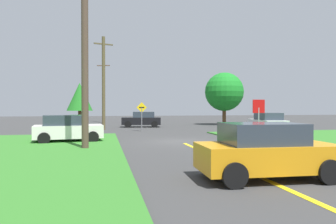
% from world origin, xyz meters
% --- Properties ---
extents(ground_plane, '(120.00, 120.00, 0.00)m').
position_xyz_m(ground_plane, '(0.00, 0.00, 0.00)').
color(ground_plane, '#383838').
extents(lane_stripe_center, '(0.20, 14.00, 0.01)m').
position_xyz_m(lane_stripe_center, '(0.00, -8.00, 0.01)').
color(lane_stripe_center, yellow).
rests_on(lane_stripe_center, ground).
extents(stop_sign, '(0.83, 0.09, 2.56)m').
position_xyz_m(stop_sign, '(4.82, -0.61, 1.82)').
color(stop_sign, '#9EA0A8').
rests_on(stop_sign, ground).
extents(car_on_crossroad, '(2.41, 4.64, 1.62)m').
position_xyz_m(car_on_crossroad, '(9.26, 6.35, 0.81)').
color(car_on_crossroad, silver).
rests_on(car_on_crossroad, ground).
extents(car_approaching_junction, '(4.25, 2.36, 1.62)m').
position_xyz_m(car_approaching_junction, '(-0.61, 14.62, 0.80)').
color(car_approaching_junction, black).
rests_on(car_approaching_junction, ground).
extents(parked_car_near_building, '(4.12, 2.45, 1.62)m').
position_xyz_m(parked_car_near_building, '(-6.70, 1.08, 0.80)').
color(parked_car_near_building, white).
rests_on(parked_car_near_building, ground).
extents(car_behind_on_main_road, '(3.99, 2.14, 1.62)m').
position_xyz_m(car_behind_on_main_road, '(0.05, -10.18, 0.80)').
color(car_behind_on_main_road, orange).
rests_on(car_behind_on_main_road, ground).
extents(utility_pole_near, '(1.80, 0.34, 9.07)m').
position_xyz_m(utility_pole_near, '(-5.45, -2.54, 4.63)').
color(utility_pole_near, '#4F3C30').
rests_on(utility_pole_near, ground).
extents(utility_pole_mid, '(1.76, 0.63, 8.66)m').
position_xyz_m(utility_pole_mid, '(-4.58, 11.39, 4.44)').
color(utility_pole_mid, brown).
rests_on(utility_pole_mid, ground).
extents(utility_pole_far, '(1.76, 0.63, 8.47)m').
position_xyz_m(utility_pole_far, '(-4.61, 25.31, 4.33)').
color(utility_pole_far, brown).
rests_on(utility_pole_far, ground).
extents(direction_sign, '(0.90, 0.11, 2.53)m').
position_xyz_m(direction_sign, '(-1.35, 8.55, 1.57)').
color(direction_sign, slate).
rests_on(direction_sign, ground).
extents(oak_tree_left, '(2.99, 2.99, 4.99)m').
position_xyz_m(oak_tree_left, '(-7.36, 19.83, 3.32)').
color(oak_tree_left, brown).
rests_on(oak_tree_left, ground).
extents(pine_tree_center, '(4.57, 4.57, 6.22)m').
position_xyz_m(pine_tree_center, '(9.44, 16.75, 3.93)').
color(pine_tree_center, brown).
rests_on(pine_tree_center, ground).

